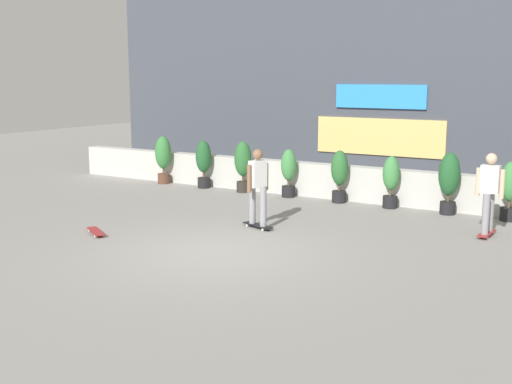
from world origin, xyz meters
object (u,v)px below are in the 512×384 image
(potted_plant_6, at_px, (449,179))
(potted_plant_7, at_px, (510,188))
(skater_foreground, at_px, (489,191))
(skater_far_left, at_px, (258,185))
(potted_plant_4, at_px, (340,173))
(potted_plant_3, at_px, (289,171))
(potted_plant_5, at_px, (391,180))
(potted_plant_1, at_px, (204,161))
(skateboard_near_camera, at_px, (96,231))
(potted_plant_2, at_px, (243,163))
(potted_plant_0, at_px, (163,156))

(potted_plant_6, relative_size, potted_plant_7, 1.09)
(skater_foreground, height_order, skater_far_left, same)
(skater_far_left, bearing_deg, potted_plant_4, 84.25)
(potted_plant_3, height_order, potted_plant_5, potted_plant_3)
(potted_plant_5, bearing_deg, potted_plant_4, -180.00)
(potted_plant_1, xyz_separation_m, potted_plant_4, (4.25, 0.00, -0.02))
(potted_plant_3, distance_m, potted_plant_6, 4.23)
(potted_plant_4, relative_size, skateboard_near_camera, 1.71)
(potted_plant_4, bearing_deg, potted_plant_2, 180.00)
(potted_plant_5, xyz_separation_m, potted_plant_7, (2.75, -0.00, 0.05))
(potted_plant_3, relative_size, potted_plant_5, 1.00)
(potted_plant_1, bearing_deg, potted_plant_3, 0.00)
(potted_plant_3, height_order, potted_plant_7, potted_plant_7)
(skater_foreground, xyz_separation_m, skater_far_left, (-4.34, -1.78, 0.00))
(skater_foreground, bearing_deg, potted_plant_2, 166.07)
(potted_plant_3, relative_size, potted_plant_6, 0.88)
(potted_plant_1, relative_size, skateboard_near_camera, 1.75)
(potted_plant_1, relative_size, potted_plant_6, 0.94)
(potted_plant_0, bearing_deg, skater_foreground, -9.98)
(potted_plant_5, height_order, skater_far_left, skater_far_left)
(skater_far_left, bearing_deg, potted_plant_0, 146.99)
(potted_plant_2, height_order, skater_foreground, skater_foreground)
(potted_plant_3, bearing_deg, potted_plant_0, -180.00)
(potted_plant_1, relative_size, skater_far_left, 0.81)
(potted_plant_0, relative_size, skateboard_near_camera, 1.82)
(potted_plant_3, distance_m, potted_plant_5, 2.83)
(potted_plant_5, height_order, skateboard_near_camera, potted_plant_5)
(potted_plant_4, distance_m, potted_plant_6, 2.76)
(potted_plant_1, height_order, potted_plant_3, potted_plant_1)
(potted_plant_6, xyz_separation_m, skater_far_left, (-3.11, -3.49, 0.10))
(potted_plant_4, xyz_separation_m, potted_plant_7, (4.11, -0.00, -0.00))
(potted_plant_6, distance_m, skater_far_left, 4.68)
(potted_plant_3, distance_m, potted_plant_7, 5.58)
(potted_plant_2, bearing_deg, potted_plant_0, 180.00)
(potted_plant_4, distance_m, potted_plant_5, 1.36)
(potted_plant_2, xyz_separation_m, potted_plant_6, (5.67, 0.00, 0.02))
(potted_plant_2, relative_size, skater_foreground, 0.84)
(potted_plant_5, bearing_deg, potted_plant_1, -180.00)
(potted_plant_4, height_order, potted_plant_7, potted_plant_4)
(potted_plant_0, bearing_deg, potted_plant_7, -0.00)
(potted_plant_2, bearing_deg, potted_plant_6, 0.00)
(potted_plant_1, distance_m, potted_plant_2, 1.34)
(potted_plant_2, distance_m, potted_plant_3, 1.44)
(potted_plant_1, xyz_separation_m, skater_foreground, (8.24, -1.71, 0.16))
(potted_plant_4, distance_m, skater_foreground, 4.35)
(potted_plant_4, distance_m, skateboard_near_camera, 6.41)
(potted_plant_4, bearing_deg, potted_plant_6, 0.00)
(potted_plant_3, xyz_separation_m, potted_plant_5, (2.83, 0.00, -0.00))
(potted_plant_1, xyz_separation_m, potted_plant_2, (1.34, 0.00, 0.04))
(potted_plant_2, bearing_deg, potted_plant_4, 0.00)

